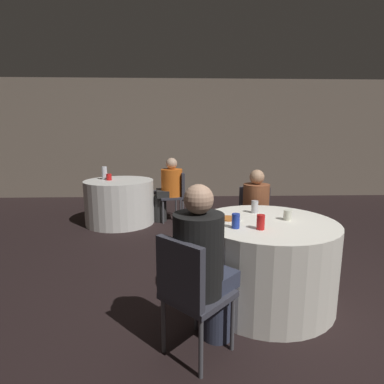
% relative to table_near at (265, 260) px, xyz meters
% --- Properties ---
extents(ground_plane, '(16.00, 16.00, 0.00)m').
position_rel_table_near_xyz_m(ground_plane, '(0.01, -0.15, -0.37)').
color(ground_plane, black).
extents(wall_back, '(16.00, 0.06, 2.80)m').
position_rel_table_near_xyz_m(wall_back, '(0.01, 4.80, 1.03)').
color(wall_back, gray).
rests_on(wall_back, ground_plane).
extents(table_near, '(1.23, 1.23, 0.75)m').
position_rel_table_near_xyz_m(table_near, '(0.00, 0.00, 0.00)').
color(table_near, white).
rests_on(table_near, ground_plane).
extents(table_far, '(1.16, 1.16, 0.75)m').
position_rel_table_near_xyz_m(table_far, '(-1.83, 2.53, 0.00)').
color(table_far, white).
rests_on(table_far, ground_plane).
extents(chair_near_southwest, '(0.57, 0.57, 0.86)m').
position_rel_table_near_xyz_m(chair_near_southwest, '(-0.71, -0.74, 0.15)').
color(chair_near_southwest, '#383842').
rests_on(chair_near_southwest, ground_plane).
extents(chair_near_north, '(0.45, 0.46, 0.86)m').
position_rel_table_near_xyz_m(chair_near_north, '(0.14, 1.02, 0.15)').
color(chair_near_north, '#383842').
rests_on(chair_near_north, ground_plane).
extents(chair_far_east, '(0.45, 0.45, 0.86)m').
position_rel_table_near_xyz_m(chair_far_east, '(-0.84, 2.65, 0.15)').
color(chair_far_east, '#383842').
rests_on(chair_far_east, ground_plane).
extents(chair_far_northeast, '(0.56, 0.56, 0.86)m').
position_rel_table_near_xyz_m(chair_far_northeast, '(-1.04, 3.13, 0.15)').
color(chair_far_northeast, '#383842').
rests_on(chair_far_northeast, ground_plane).
extents(person_black_shirt, '(0.47, 0.47, 1.19)m').
position_rel_table_near_xyz_m(person_black_shirt, '(-0.61, -0.63, 0.23)').
color(person_black_shirt, '#33384C').
rests_on(person_black_shirt, ground_plane).
extents(person_orange_shirt, '(0.52, 0.39, 1.12)m').
position_rel_table_near_xyz_m(person_orange_shirt, '(-0.99, 2.63, 0.21)').
color(person_orange_shirt, '#282828').
rests_on(person_orange_shirt, ground_plane).
extents(person_floral_shirt, '(0.34, 0.49, 1.10)m').
position_rel_table_near_xyz_m(person_floral_shirt, '(0.12, 0.85, 0.17)').
color(person_floral_shirt, black).
rests_on(person_floral_shirt, ground_plane).
extents(pizza_plate_near, '(0.23, 0.23, 0.02)m').
position_rel_table_near_xyz_m(pizza_plate_near, '(-0.34, 0.05, 0.38)').
color(pizza_plate_near, white).
rests_on(pizza_plate_near, table_near).
extents(soda_can_red, '(0.07, 0.07, 0.12)m').
position_rel_table_near_xyz_m(soda_can_red, '(-0.12, -0.23, 0.43)').
color(soda_can_red, red).
rests_on(soda_can_red, table_near).
extents(soda_can_blue, '(0.07, 0.07, 0.12)m').
position_rel_table_near_xyz_m(soda_can_blue, '(-0.32, -0.19, 0.43)').
color(soda_can_blue, '#1E38A5').
rests_on(soda_can_blue, table_near).
extents(soda_can_silver, '(0.07, 0.07, 0.12)m').
position_rel_table_near_xyz_m(soda_can_silver, '(-0.05, 0.29, 0.43)').
color(soda_can_silver, silver).
rests_on(soda_can_silver, table_near).
extents(cup_near, '(0.07, 0.07, 0.09)m').
position_rel_table_near_xyz_m(cup_near, '(0.19, 0.03, 0.42)').
color(cup_near, silver).
rests_on(cup_near, table_near).
extents(bottle_far, '(0.09, 0.09, 0.22)m').
position_rel_table_near_xyz_m(bottle_far, '(-2.09, 2.64, 0.48)').
color(bottle_far, silver).
rests_on(bottle_far, table_far).
extents(cup_far, '(0.09, 0.09, 0.11)m').
position_rel_table_near_xyz_m(cup_far, '(-1.99, 2.53, 0.43)').
color(cup_far, red).
rests_on(cup_far, table_far).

